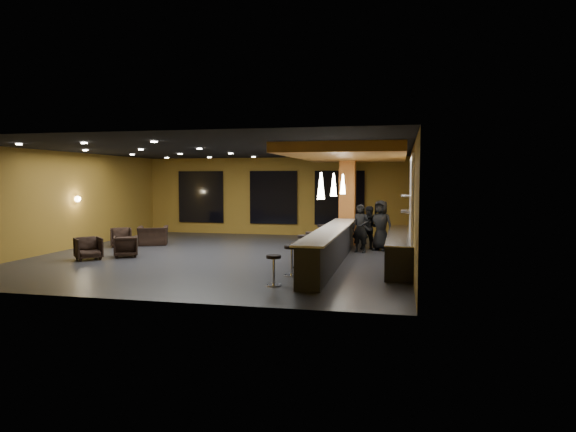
% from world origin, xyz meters
% --- Properties ---
extents(floor, '(12.00, 13.00, 0.10)m').
position_xyz_m(floor, '(0.00, 0.00, -0.05)').
color(floor, black).
rests_on(floor, ground).
extents(ceiling, '(12.00, 13.00, 0.10)m').
position_xyz_m(ceiling, '(0.00, 0.00, 3.55)').
color(ceiling, black).
extents(wall_back, '(12.00, 0.10, 3.50)m').
position_xyz_m(wall_back, '(0.00, 6.55, 1.75)').
color(wall_back, brown).
rests_on(wall_back, floor).
extents(wall_front, '(12.00, 0.10, 3.50)m').
position_xyz_m(wall_front, '(0.00, -6.55, 1.75)').
color(wall_front, brown).
rests_on(wall_front, floor).
extents(wall_left, '(0.10, 13.00, 3.50)m').
position_xyz_m(wall_left, '(-6.05, 0.00, 1.75)').
color(wall_left, brown).
rests_on(wall_left, floor).
extents(wall_right, '(0.10, 13.00, 3.50)m').
position_xyz_m(wall_right, '(6.05, 0.00, 1.75)').
color(wall_right, brown).
rests_on(wall_right, floor).
extents(wood_soffit, '(3.60, 8.00, 0.28)m').
position_xyz_m(wood_soffit, '(4.00, 1.00, 3.36)').
color(wood_soffit, '#B87B35').
rests_on(wood_soffit, ceiling).
extents(window_left, '(2.20, 0.06, 2.40)m').
position_xyz_m(window_left, '(-3.50, 6.44, 1.70)').
color(window_left, black).
rests_on(window_left, wall_back).
extents(window_center, '(2.20, 0.06, 2.40)m').
position_xyz_m(window_center, '(0.00, 6.44, 1.70)').
color(window_center, black).
rests_on(window_center, wall_back).
extents(window_right, '(2.20, 0.06, 2.40)m').
position_xyz_m(window_right, '(3.00, 6.44, 1.70)').
color(window_right, black).
rests_on(window_right, wall_back).
extents(tile_backsplash, '(0.06, 3.20, 2.40)m').
position_xyz_m(tile_backsplash, '(5.96, -1.00, 2.00)').
color(tile_backsplash, white).
rests_on(tile_backsplash, wall_right).
extents(bar_counter, '(0.60, 8.00, 1.00)m').
position_xyz_m(bar_counter, '(3.65, -1.00, 0.50)').
color(bar_counter, black).
rests_on(bar_counter, floor).
extents(bar_top, '(0.78, 8.10, 0.05)m').
position_xyz_m(bar_top, '(3.65, -1.00, 1.02)').
color(bar_top, silver).
rests_on(bar_top, bar_counter).
extents(prep_counter, '(0.70, 6.00, 0.86)m').
position_xyz_m(prep_counter, '(5.65, -0.50, 0.43)').
color(prep_counter, black).
rests_on(prep_counter, floor).
extents(prep_top, '(0.72, 6.00, 0.03)m').
position_xyz_m(prep_top, '(5.65, -0.50, 0.89)').
color(prep_top, silver).
rests_on(prep_top, prep_counter).
extents(wall_shelf_lower, '(0.30, 1.50, 0.03)m').
position_xyz_m(wall_shelf_lower, '(5.82, -1.20, 1.60)').
color(wall_shelf_lower, silver).
rests_on(wall_shelf_lower, wall_right).
extents(wall_shelf_upper, '(0.30, 1.50, 0.03)m').
position_xyz_m(wall_shelf_upper, '(5.82, -1.20, 2.05)').
color(wall_shelf_upper, silver).
rests_on(wall_shelf_upper, wall_right).
extents(column, '(0.60, 0.60, 3.50)m').
position_xyz_m(column, '(3.65, 3.60, 1.75)').
color(column, '#A25B24').
rests_on(column, floor).
extents(wall_sconce, '(0.22, 0.22, 0.22)m').
position_xyz_m(wall_sconce, '(-5.88, 0.50, 1.80)').
color(wall_sconce, '#FFE5B2').
rests_on(wall_sconce, wall_left).
extents(pendant_0, '(0.20, 0.20, 0.70)m').
position_xyz_m(pendant_0, '(3.65, -3.00, 2.35)').
color(pendant_0, white).
rests_on(pendant_0, wood_soffit).
extents(pendant_1, '(0.20, 0.20, 0.70)m').
position_xyz_m(pendant_1, '(3.65, -0.50, 2.35)').
color(pendant_1, white).
rests_on(pendant_1, wood_soffit).
extents(pendant_2, '(0.20, 0.20, 0.70)m').
position_xyz_m(pendant_2, '(3.65, 2.00, 2.35)').
color(pendant_2, white).
rests_on(pendant_2, wood_soffit).
extents(staff_a, '(0.70, 0.56, 1.66)m').
position_xyz_m(staff_a, '(4.32, 1.56, 0.83)').
color(staff_a, black).
rests_on(staff_a, floor).
extents(staff_b, '(0.91, 0.81, 1.57)m').
position_xyz_m(staff_b, '(4.61, 2.26, 0.78)').
color(staff_b, black).
rests_on(staff_b, floor).
extents(staff_c, '(1.02, 0.84, 1.78)m').
position_xyz_m(staff_c, '(4.98, 2.24, 0.89)').
color(staff_c, black).
rests_on(staff_c, floor).
extents(armchair_a, '(1.08, 1.08, 0.70)m').
position_xyz_m(armchair_a, '(-3.90, -1.87, 0.35)').
color(armchair_a, black).
rests_on(armchair_a, floor).
extents(armchair_b, '(1.02, 1.02, 0.69)m').
position_xyz_m(armchair_b, '(-3.06, -1.09, 0.34)').
color(armchair_b, black).
rests_on(armchair_b, floor).
extents(armchair_c, '(1.04, 1.05, 0.70)m').
position_xyz_m(armchair_c, '(-4.56, 1.16, 0.35)').
color(armchair_c, black).
rests_on(armchair_c, floor).
extents(armchair_d, '(1.38, 1.30, 0.71)m').
position_xyz_m(armchair_d, '(-3.62, 1.88, 0.36)').
color(armchair_d, black).
rests_on(armchair_d, floor).
extents(bar_stool_0, '(0.37, 0.37, 0.73)m').
position_xyz_m(bar_stool_0, '(2.75, -4.46, 0.47)').
color(bar_stool_0, silver).
rests_on(bar_stool_0, floor).
extents(bar_stool_1, '(0.40, 0.40, 0.80)m').
position_xyz_m(bar_stool_1, '(2.90, -3.14, 0.51)').
color(bar_stool_1, silver).
rests_on(bar_stool_1, floor).
extents(bar_stool_2, '(0.37, 0.37, 0.73)m').
position_xyz_m(bar_stool_2, '(2.84, -2.01, 0.47)').
color(bar_stool_2, silver).
rests_on(bar_stool_2, floor).
extents(bar_stool_3, '(0.43, 0.43, 0.84)m').
position_xyz_m(bar_stool_3, '(2.85, -1.07, 0.54)').
color(bar_stool_3, silver).
rests_on(bar_stool_3, floor).
extents(bar_stool_4, '(0.42, 0.42, 0.83)m').
position_xyz_m(bar_stool_4, '(2.87, 0.09, 0.53)').
color(bar_stool_4, silver).
rests_on(bar_stool_4, floor).
extents(bar_stool_5, '(0.38, 0.38, 0.75)m').
position_xyz_m(bar_stool_5, '(2.92, 1.32, 0.48)').
color(bar_stool_5, silver).
rests_on(bar_stool_5, floor).
extents(bar_stool_6, '(0.43, 0.43, 0.85)m').
position_xyz_m(bar_stool_6, '(2.87, 2.49, 0.54)').
color(bar_stool_6, silver).
rests_on(bar_stool_6, floor).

